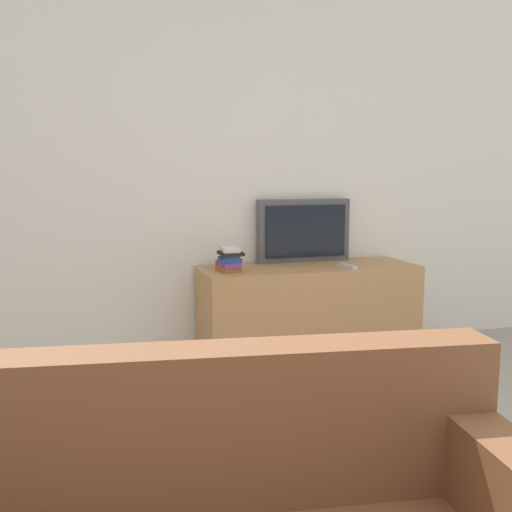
{
  "coord_description": "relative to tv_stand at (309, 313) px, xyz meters",
  "views": [
    {
      "loc": [
        -0.97,
        -0.97,
        1.3
      ],
      "look_at": [
        0.06,
        2.28,
        0.81
      ],
      "focal_mm": 42.0,
      "sensor_mm": 36.0,
      "label": 1
    }
  ],
  "objects": [
    {
      "name": "wall_back",
      "position": [
        -0.58,
        0.3,
        0.97
      ],
      "size": [
        9.0,
        0.06,
        2.6
      ],
      "color": "white",
      "rests_on": "ground_plane"
    },
    {
      "name": "tv_stand",
      "position": [
        0.0,
        0.0,
        0.0
      ],
      "size": [
        1.47,
        0.51,
        0.65
      ],
      "color": "tan",
      "rests_on": "ground_plane"
    },
    {
      "name": "television",
      "position": [
        0.04,
        0.21,
        0.55
      ],
      "size": [
        0.67,
        0.09,
        0.44
      ],
      "color": "#4C4C51",
      "rests_on": "tv_stand"
    },
    {
      "name": "book_stack",
      "position": [
        -0.57,
        -0.03,
        0.4
      ],
      "size": [
        0.15,
        0.2,
        0.15
      ],
      "color": "#995623",
      "rests_on": "tv_stand"
    },
    {
      "name": "remote_on_stand",
      "position": [
        0.21,
        -0.15,
        0.34
      ],
      "size": [
        0.07,
        0.19,
        0.02
      ],
      "rotation": [
        0.0,
        0.0,
        0.17
      ],
      "color": "#B7B7B7",
      "rests_on": "tv_stand"
    }
  ]
}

